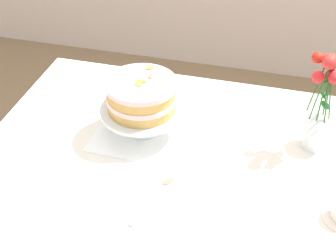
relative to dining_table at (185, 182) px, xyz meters
name	(u,v)px	position (x,y,z in m)	size (l,w,h in m)	color
dining_table	(185,182)	(0.00, 0.00, 0.00)	(1.40, 1.00, 0.74)	white
linen_napkin	(143,131)	(-0.18, 0.12, 0.09)	(0.32, 0.32, 0.00)	white
cake_stand	(142,113)	(-0.18, 0.12, 0.17)	(0.29, 0.29, 0.10)	silver
layer_cake	(141,95)	(-0.18, 0.12, 0.25)	(0.24, 0.24, 0.12)	tan
flower_vase	(320,110)	(0.40, 0.19, 0.24)	(0.11, 0.11, 0.36)	silver
loose_petal_0	(168,182)	(-0.03, -0.11, 0.09)	(0.04, 0.02, 0.01)	#E56B51
loose_petal_1	(133,223)	(-0.08, -0.30, 0.09)	(0.03, 0.03, 0.01)	pink
loose_petal_3	(46,113)	(-0.56, 0.13, 0.09)	(0.03, 0.02, 0.00)	pink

